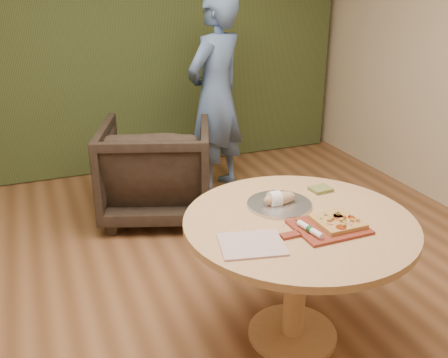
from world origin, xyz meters
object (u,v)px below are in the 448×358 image
pedestal_table (298,243)px  bread_roll (278,199)px  cutlery_roll (310,229)px  serving_tray (279,204)px  armchair (156,165)px  flatbread_pizza (338,221)px  person_standing (216,96)px  pizza_paddle (327,228)px

pedestal_table → bread_roll: 0.26m
cutlery_roll → serving_tray: size_ratio=0.56×
bread_roll → armchair: (-0.28, 1.63, -0.34)m
serving_tray → bread_roll: 0.04m
pedestal_table → bread_roll: bread_roll is taller
pedestal_table → cutlery_roll: cutlery_roll is taller
pedestal_table → flatbread_pizza: bearing=-43.8°
cutlery_roll → person_standing: bearing=71.2°
pedestal_table → flatbread_pizza: flatbread_pizza is taller
flatbread_pizza → bread_roll: 0.37m
flatbread_pizza → person_standing: (0.21, 2.29, 0.13)m
serving_tray → armchair: bearing=100.1°
pizza_paddle → serving_tray: bearing=105.6°
armchair → person_standing: size_ratio=0.50×
pizza_paddle → bread_roll: size_ratio=2.31×
flatbread_pizza → bread_roll: (-0.17, 0.32, 0.02)m
bread_roll → person_standing: person_standing is taller
pedestal_table → serving_tray: (-0.02, 0.19, 0.15)m
pedestal_table → person_standing: 2.21m
pedestal_table → armchair: bearing=99.7°
pizza_paddle → armchair: (-0.39, 1.96, -0.30)m
pizza_paddle → person_standing: 2.32m
serving_tray → pizza_paddle: bearing=-73.7°
serving_tray → bread_roll: size_ratio=1.84×
serving_tray → person_standing: bearing=79.3°
cutlery_roll → serving_tray: cutlery_roll is taller
armchair → serving_tray: bearing=119.4°
pedestal_table → person_standing: size_ratio=0.67×
cutlery_roll → bread_roll: bread_roll is taller
serving_tray → flatbread_pizza: bearing=-63.3°
cutlery_roll → bread_roll: size_ratio=1.03×
pedestal_table → armchair: 1.85m
bread_roll → flatbread_pizza: bearing=-62.1°
armchair → pedestal_table: bearing=119.1°
pizza_paddle → bread_roll: bearing=107.0°
serving_tray → pedestal_table: bearing=-83.4°
bread_roll → pizza_paddle: bearing=-72.3°
armchair → person_standing: person_standing is taller
flatbread_pizza → serving_tray: size_ratio=0.63×
serving_tray → person_standing: (0.37, 1.97, 0.15)m
cutlery_roll → person_standing: (0.39, 2.32, 0.13)m
person_standing → serving_tray: bearing=48.4°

